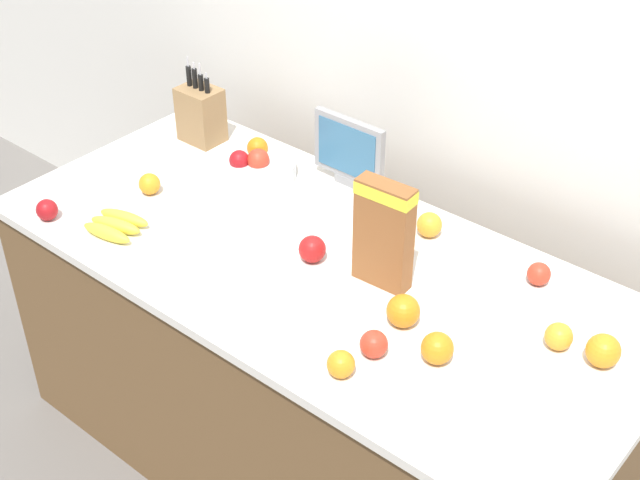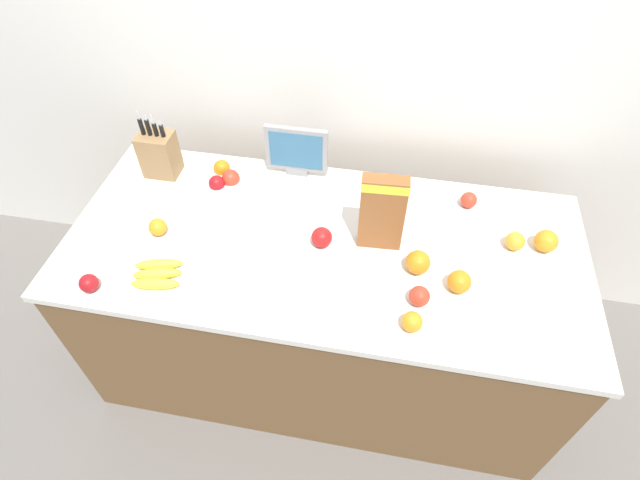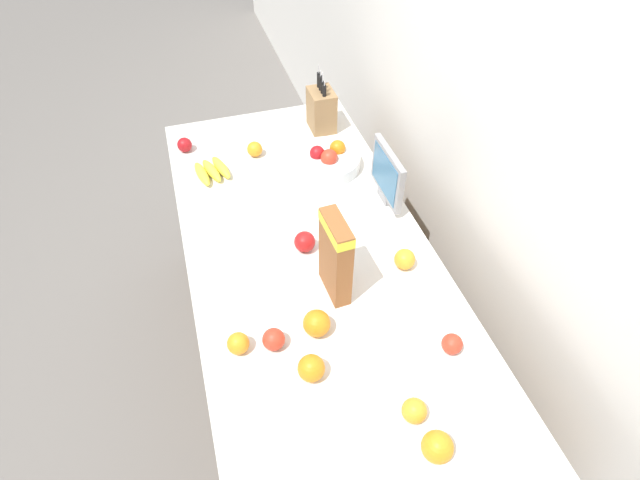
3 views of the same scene
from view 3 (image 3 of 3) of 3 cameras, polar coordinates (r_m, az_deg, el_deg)
name	(u,v)px [view 3 (image 3 of 3)]	position (r m, az deg, el deg)	size (l,w,h in m)	color
ground_plane	(312,368)	(2.57, -0.96, -14.39)	(14.00, 14.00, 0.00)	slate
wall_back	(495,120)	(1.84, 19.33, 12.78)	(9.00, 0.06, 2.60)	silver
counter	(310,317)	(2.21, -1.10, -8.78)	(2.00, 0.90, 0.86)	brown
knife_block	(321,110)	(2.45, 0.17, 14.68)	(0.14, 0.11, 0.30)	#937047
small_monitor	(387,175)	(2.01, 7.68, 7.40)	(0.27, 0.03, 0.24)	gray
cereal_box	(336,255)	(1.62, 1.79, -1.72)	(0.17, 0.07, 0.32)	brown
fruit_bowl	(327,160)	(2.23, 0.76, 9.13)	(0.30, 0.30, 0.11)	silver
banana_bunch	(212,171)	(2.24, -12.28, 7.75)	(0.20, 0.16, 0.04)	yellow
apple_rightmost	(185,145)	(2.41, -15.21, 10.46)	(0.07, 0.07, 0.07)	#A31419
apple_by_knife_block	(305,242)	(1.84, -1.76, -0.20)	(0.08, 0.08, 0.08)	red
apple_near_bananas	(274,339)	(1.59, -5.32, -11.24)	(0.07, 0.07, 0.07)	red
apple_rear	(452,344)	(1.63, 14.86, -11.41)	(0.07, 0.07, 0.07)	red
orange_front_center	(414,411)	(1.49, 10.72, -18.62)	(0.07, 0.07, 0.07)	orange
orange_mid_right	(238,343)	(1.60, -9.34, -11.58)	(0.07, 0.07, 0.07)	orange
orange_mid_left	(317,323)	(1.61, -0.38, -9.50)	(0.09, 0.09, 0.09)	orange
orange_front_left	(311,368)	(1.52, -1.00, -14.44)	(0.08, 0.08, 0.08)	orange
orange_near_bowl	(405,259)	(1.81, 9.65, -2.18)	(0.08, 0.08, 0.08)	orange
orange_front_right	(437,447)	(1.45, 13.27, -22.03)	(0.09, 0.09, 0.09)	orange
orange_back_center	(255,149)	(2.31, -7.47, 10.26)	(0.07, 0.07, 0.07)	orange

